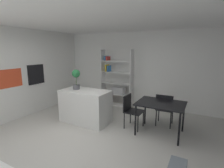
{
  "coord_description": "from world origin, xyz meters",
  "views": [
    {
      "loc": [
        2.3,
        -2.75,
        2.02
      ],
      "look_at": [
        0.2,
        1.11,
        1.14
      ],
      "focal_mm": 27.36,
      "sensor_mm": 36.0,
      "label": 1
    }
  ],
  "objects_px": {
    "built_in_oven": "(36,74)",
    "dining_table": "(161,106)",
    "kitchen_island": "(85,106)",
    "open_bookshelf": "(116,81)",
    "potted_plant_on_island": "(76,77)",
    "dining_chair_island_side": "(131,108)",
    "dining_chair_far": "(164,107)"
  },
  "relations": [
    {
      "from": "dining_table",
      "to": "dining_chair_far",
      "type": "height_order",
      "value": "dining_chair_far"
    },
    {
      "from": "built_in_oven",
      "to": "dining_table",
      "type": "distance_m",
      "value": 3.97
    },
    {
      "from": "kitchen_island",
      "to": "potted_plant_on_island",
      "type": "relative_size",
      "value": 2.43
    },
    {
      "from": "open_bookshelf",
      "to": "dining_table",
      "type": "bearing_deg",
      "value": -36.82
    },
    {
      "from": "potted_plant_on_island",
      "to": "dining_table",
      "type": "xyz_separation_m",
      "value": [
        2.31,
        0.3,
        -0.56
      ]
    },
    {
      "from": "built_in_oven",
      "to": "potted_plant_on_island",
      "type": "relative_size",
      "value": 1.1
    },
    {
      "from": "dining_chair_far",
      "to": "dining_table",
      "type": "bearing_deg",
      "value": 87.14
    },
    {
      "from": "kitchen_island",
      "to": "dining_table",
      "type": "distance_m",
      "value": 2.05
    },
    {
      "from": "kitchen_island",
      "to": "dining_table",
      "type": "relative_size",
      "value": 1.25
    },
    {
      "from": "potted_plant_on_island",
      "to": "dining_chair_island_side",
      "type": "relative_size",
      "value": 0.65
    },
    {
      "from": "open_bookshelf",
      "to": "dining_chair_far",
      "type": "xyz_separation_m",
      "value": [
        1.95,
        -1.0,
        -0.38
      ]
    },
    {
      "from": "built_in_oven",
      "to": "dining_chair_far",
      "type": "xyz_separation_m",
      "value": [
        3.91,
        0.82,
        -0.71
      ]
    },
    {
      "from": "kitchen_island",
      "to": "dining_table",
      "type": "xyz_separation_m",
      "value": [
        2.02,
        0.3,
        0.24
      ]
    },
    {
      "from": "potted_plant_on_island",
      "to": "dining_table",
      "type": "relative_size",
      "value": 0.51
    },
    {
      "from": "built_in_oven",
      "to": "dining_chair_far",
      "type": "distance_m",
      "value": 4.06
    },
    {
      "from": "kitchen_island",
      "to": "open_bookshelf",
      "type": "bearing_deg",
      "value": 87.72
    },
    {
      "from": "built_in_oven",
      "to": "kitchen_island",
      "type": "distance_m",
      "value": 2.05
    },
    {
      "from": "kitchen_island",
      "to": "dining_chair_far",
      "type": "height_order",
      "value": "kitchen_island"
    },
    {
      "from": "dining_table",
      "to": "open_bookshelf",
      "type": "bearing_deg",
      "value": 143.18
    },
    {
      "from": "potted_plant_on_island",
      "to": "open_bookshelf",
      "type": "distance_m",
      "value": 1.83
    },
    {
      "from": "open_bookshelf",
      "to": "dining_chair_far",
      "type": "distance_m",
      "value": 2.22
    },
    {
      "from": "kitchen_island",
      "to": "open_bookshelf",
      "type": "relative_size",
      "value": 0.67
    },
    {
      "from": "kitchen_island",
      "to": "dining_chair_far",
      "type": "bearing_deg",
      "value": 20.52
    },
    {
      "from": "kitchen_island",
      "to": "potted_plant_on_island",
      "type": "bearing_deg",
      "value": 179.6
    },
    {
      "from": "built_in_oven",
      "to": "dining_chair_island_side",
      "type": "bearing_deg",
      "value": 6.6
    },
    {
      "from": "kitchen_island",
      "to": "open_bookshelf",
      "type": "height_order",
      "value": "open_bookshelf"
    },
    {
      "from": "dining_table",
      "to": "dining_chair_far",
      "type": "relative_size",
      "value": 1.24
    },
    {
      "from": "open_bookshelf",
      "to": "dining_chair_island_side",
      "type": "height_order",
      "value": "open_bookshelf"
    },
    {
      "from": "kitchen_island",
      "to": "dining_chair_far",
      "type": "distance_m",
      "value": 2.16
    },
    {
      "from": "built_in_oven",
      "to": "potted_plant_on_island",
      "type": "height_order",
      "value": "built_in_oven"
    },
    {
      "from": "dining_chair_island_side",
      "to": "potted_plant_on_island",
      "type": "bearing_deg",
      "value": 102.83
    },
    {
      "from": "dining_chair_far",
      "to": "dining_chair_island_side",
      "type": "bearing_deg",
      "value": 28.35
    }
  ]
}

